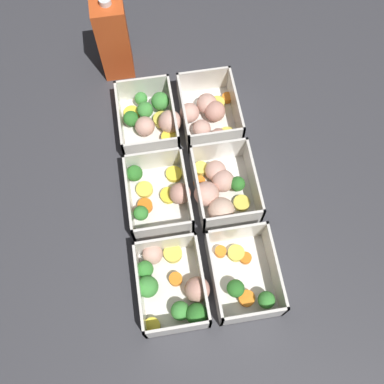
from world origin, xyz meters
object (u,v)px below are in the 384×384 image
object	(u,v)px
container_near_center	(220,189)
container_far_right	(152,119)
container_near_right	(208,114)
container_far_center	(159,194)
juice_carton	(113,39)
container_far_left	(173,287)
container_near_left	(244,277)

from	to	relation	value
container_near_center	container_far_right	distance (m)	0.22
container_near_right	container_far_center	bearing A→B (deg)	142.54
juice_carton	container_far_left	bearing A→B (deg)	-174.82
container_far_left	container_near_left	bearing A→B (deg)	-91.43
container_near_left	container_near_right	size ratio (longest dim) A/B	0.96
container_far_center	juice_carton	xyz separation A→B (m)	(0.34, 0.05, 0.07)
container_near_left	container_far_right	bearing A→B (deg)	18.72
container_near_left	container_near_right	distance (m)	0.36
container_far_center	container_far_left	bearing A→B (deg)	-179.97
container_near_center	juice_carton	size ratio (longest dim) A/B	0.81
container_near_left	container_far_right	size ratio (longest dim) A/B	1.00
container_near_right	juice_carton	xyz separation A→B (m)	(0.17, 0.18, 0.07)
container_far_right	container_far_left	bearing A→B (deg)	178.76
container_near_right	container_far_right	size ratio (longest dim) A/B	1.04
container_near_center	container_far_center	bearing A→B (deg)	85.04
container_near_left	container_near_center	bearing A→B (deg)	3.46
container_far_right	container_far_center	bearing A→B (deg)	177.41
container_near_left	container_near_right	xyz separation A→B (m)	(0.36, 0.00, -0.00)
container_far_left	container_far_center	world-z (taller)	same
container_near_left	container_near_right	world-z (taller)	same
container_near_center	container_near_right	xyz separation A→B (m)	(0.18, -0.01, -0.00)
container_far_center	juice_carton	size ratio (longest dim) A/B	0.79
container_far_left	container_far_right	world-z (taller)	same
container_far_right	juice_carton	xyz separation A→B (m)	(0.17, 0.06, 0.07)
container_near_center	container_near_right	distance (m)	0.18
container_near_center	container_far_right	world-z (taller)	same
container_near_center	juice_carton	distance (m)	0.40
container_near_right	juice_carton	bearing A→B (deg)	45.48
container_near_center	container_near_right	bearing A→B (deg)	-2.56
container_far_center	container_near_left	bearing A→B (deg)	-145.25
container_far_left	container_far_right	size ratio (longest dim) A/B	1.04
container_near_right	container_far_center	distance (m)	0.21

